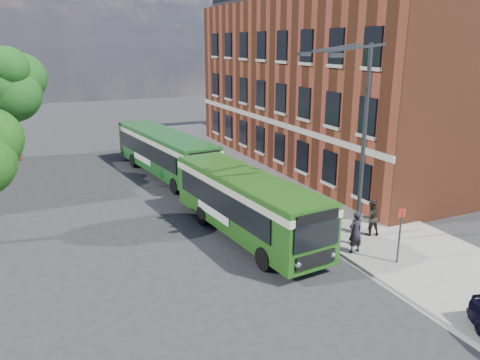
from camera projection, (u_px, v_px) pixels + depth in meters
name	position (u px, v px, depth m)	size (l,w,h in m)	color
ground	(234.00, 250.00, 21.06)	(120.00, 120.00, 0.00)	#272729
pavement	(283.00, 183.00, 30.80)	(6.00, 48.00, 0.15)	gray
kerb_line	(240.00, 190.00, 29.62)	(0.12, 48.00, 0.01)	beige
brick_office	(340.00, 70.00, 35.12)	(12.10, 26.00, 14.20)	brown
street_lamp	(357.00, 145.00, 19.88)	(2.96, 2.38, 9.00)	#343739
bus_stop_sign	(400.00, 232.00, 19.19)	(0.35, 0.08, 2.52)	#343739
bus_front	(247.00, 200.00, 22.10)	(3.58, 10.72, 3.02)	#205315
bus_rear	(164.00, 150.00, 32.50)	(4.08, 12.52, 3.02)	#18501B
pedestrian_a	(355.00, 232.00, 20.29)	(0.69, 0.46, 1.90)	black
pedestrian_b	(371.00, 218.00, 22.17)	(0.85, 0.66, 1.74)	black
tree_right	(11.00, 84.00, 35.35)	(5.20, 4.94, 8.77)	#3C2616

